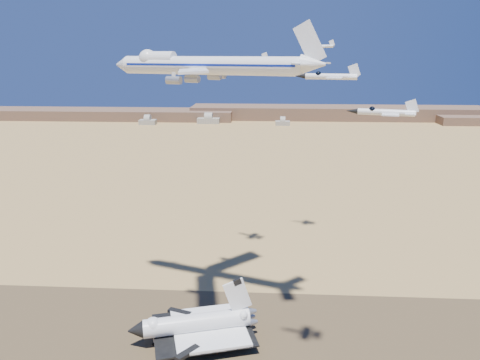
# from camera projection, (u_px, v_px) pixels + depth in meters

# --- Properties ---
(ground) EXTENTS (1200.00, 1200.00, 0.00)m
(ground) POSITION_uv_depth(u_px,v_px,m) (206.00, 326.00, 165.06)
(ground) COLOR tan
(ground) RESTS_ON ground
(runway) EXTENTS (600.00, 50.00, 0.06)m
(runway) POSITION_uv_depth(u_px,v_px,m) (206.00, 326.00, 165.05)
(runway) COLOR brown
(runway) RESTS_ON ground
(ridgeline) EXTENTS (960.00, 90.00, 18.00)m
(ridgeline) POSITION_uv_depth(u_px,v_px,m) (299.00, 115.00, 666.89)
(ridgeline) COLOR brown
(ridgeline) RESTS_ON ground
(hangars) EXTENTS (200.50, 29.50, 30.00)m
(hangars) POSITION_uv_depth(u_px,v_px,m) (205.00, 121.00, 628.12)
(hangars) COLOR #9E9B8C
(hangars) RESTS_ON ground
(shuttle) EXTENTS (43.48, 34.14, 21.23)m
(shuttle) POSITION_uv_depth(u_px,v_px,m) (196.00, 325.00, 155.80)
(shuttle) COLOR white
(shuttle) RESTS_ON runway
(carrier_747) EXTENTS (73.82, 54.79, 18.56)m
(carrier_747) POSITION_uv_depth(u_px,v_px,m) (203.00, 65.00, 152.51)
(carrier_747) COLOR white
(crew_a) EXTENTS (0.49, 0.67, 1.68)m
(crew_a) POSITION_uv_depth(u_px,v_px,m) (217.00, 351.00, 149.74)
(crew_a) COLOR #F05F0E
(crew_a) RESTS_ON runway
(crew_b) EXTENTS (0.89, 0.91, 1.66)m
(crew_b) POSITION_uv_depth(u_px,v_px,m) (222.00, 349.00, 151.12)
(crew_b) COLOR #F05F0E
(crew_b) RESTS_ON runway
(crew_c) EXTENTS (1.05, 0.97, 1.62)m
(crew_c) POSITION_uv_depth(u_px,v_px,m) (219.00, 349.00, 150.85)
(crew_c) COLOR #F05F0E
(crew_c) RESTS_ON runway
(chase_jet_a) EXTENTS (15.03, 8.65, 3.81)m
(chase_jet_a) POSITION_uv_depth(u_px,v_px,m) (330.00, 76.00, 110.10)
(chase_jet_a) COLOR white
(chase_jet_b) EXTENTS (13.81, 8.01, 3.51)m
(chase_jet_b) POSITION_uv_depth(u_px,v_px,m) (385.00, 112.00, 94.28)
(chase_jet_b) COLOR white
(chase_jet_d) EXTENTS (15.21, 9.68, 3.98)m
(chase_jet_d) POSITION_uv_depth(u_px,v_px,m) (252.00, 60.00, 194.07)
(chase_jet_d) COLOR white
(chase_jet_e) EXTENTS (13.90, 8.02, 3.53)m
(chase_jet_e) POSITION_uv_depth(u_px,v_px,m) (320.00, 46.00, 210.13)
(chase_jet_e) COLOR white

